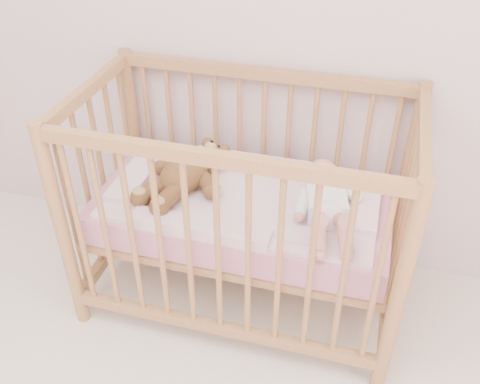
% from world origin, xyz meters
% --- Properties ---
extents(crib, '(1.36, 0.76, 1.00)m').
position_xyz_m(crib, '(0.19, 1.60, 0.50)').
color(crib, '#B0864A').
rests_on(crib, floor).
extents(mattress, '(1.22, 0.62, 0.13)m').
position_xyz_m(mattress, '(0.19, 1.60, 0.49)').
color(mattress, '#C47A92').
rests_on(mattress, crib).
extents(blanket, '(1.10, 0.58, 0.06)m').
position_xyz_m(blanket, '(0.19, 1.60, 0.56)').
color(blanket, '#EDA3BA').
rests_on(blanket, mattress).
extents(baby, '(0.41, 0.63, 0.14)m').
position_xyz_m(baby, '(0.53, 1.58, 0.64)').
color(baby, white).
rests_on(baby, blanket).
extents(teddy_bear, '(0.53, 0.62, 0.14)m').
position_xyz_m(teddy_bear, '(-0.06, 1.58, 0.65)').
color(teddy_bear, brown).
rests_on(teddy_bear, blanket).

